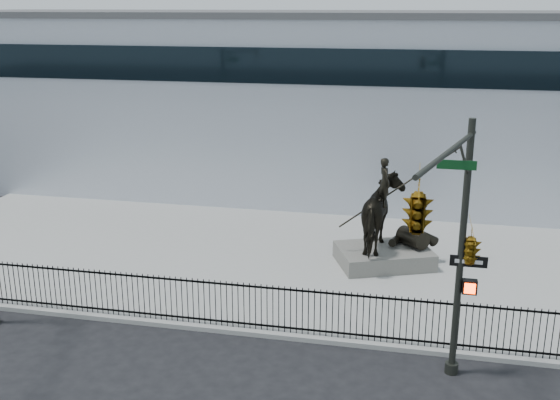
# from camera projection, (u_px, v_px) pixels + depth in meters

# --- Properties ---
(ground) EXTENTS (120.00, 120.00, 0.00)m
(ground) POSITION_uv_depth(u_px,v_px,m) (204.00, 349.00, 19.07)
(ground) COLOR black
(ground) RESTS_ON ground
(plaza) EXTENTS (30.00, 12.00, 0.15)m
(plaza) POSITION_uv_depth(u_px,v_px,m) (261.00, 259.00, 25.61)
(plaza) COLOR #989895
(plaza) RESTS_ON ground
(building) EXTENTS (44.00, 14.00, 9.00)m
(building) POSITION_uv_depth(u_px,v_px,m) (315.00, 100.00, 36.52)
(building) COLOR silver
(building) RESTS_ON ground
(picket_fence) EXTENTS (22.10, 0.10, 1.50)m
(picket_fence) POSITION_uv_depth(u_px,v_px,m) (216.00, 303.00, 19.98)
(picket_fence) COLOR black
(picket_fence) RESTS_ON plaza
(statue_plinth) EXTENTS (4.03, 3.44, 0.64)m
(statue_plinth) POSITION_uv_depth(u_px,v_px,m) (384.00, 256.00, 24.85)
(statue_plinth) COLOR #615F58
(statue_plinth) RESTS_ON plaza
(equestrian_statue) EXTENTS (4.06, 3.35, 3.69)m
(equestrian_statue) POSITION_uv_depth(u_px,v_px,m) (387.00, 215.00, 24.39)
(equestrian_statue) COLOR black
(equestrian_statue) RESTS_ON statue_plinth
(traffic_signal_right) EXTENTS (2.17, 6.86, 7.00)m
(traffic_signal_right) POSITION_uv_depth(u_px,v_px,m) (446.00, 230.00, 14.51)
(traffic_signal_right) COLOR #252722
(traffic_signal_right) RESTS_ON ground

